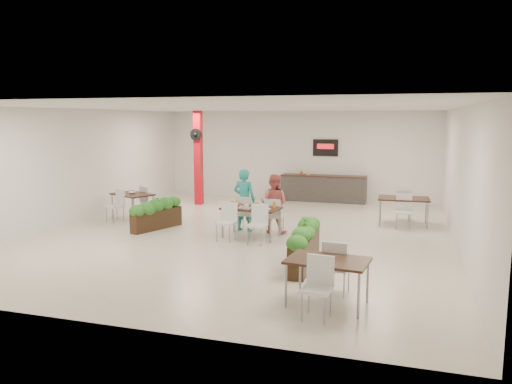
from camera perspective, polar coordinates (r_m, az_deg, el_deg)
ground at (r=12.82m, az=-1.00°, el=-4.83°), size 12.00×12.00×0.00m
room_shell at (r=12.52m, az=-1.02°, el=4.15°), size 10.10×12.10×3.22m
red_column at (r=17.15m, az=-6.62°, el=4.02°), size 0.40×0.41×3.20m
service_counter at (r=17.92m, az=7.70°, el=0.48°), size 3.00×0.64×2.20m
main_table at (r=12.36m, az=-0.59°, el=-2.31°), size 1.47×1.73×0.92m
diner_man at (r=13.06m, az=-1.35°, el=-0.90°), size 0.63×0.45×1.64m
diner_woman at (r=12.84m, az=2.04°, el=-1.33°), size 0.79×0.65×1.53m
planter_left at (r=13.55m, az=-11.31°, el=-2.18°), size 0.85×1.61×0.88m
planter_right at (r=9.94m, az=5.57°, el=-5.80°), size 0.43×1.96×1.02m
side_table_a at (r=15.09m, az=-13.94°, el=-0.63°), size 1.43×1.65×0.92m
side_table_b at (r=14.47m, az=16.52°, el=-1.06°), size 1.40×1.63×0.92m
side_table_c at (r=7.98m, az=8.19°, el=-8.45°), size 1.33×1.65×0.92m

